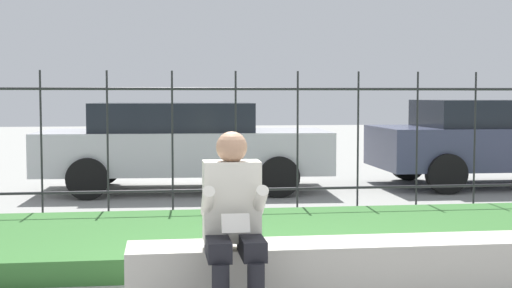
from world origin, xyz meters
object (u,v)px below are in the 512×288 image
(person_seated_reader, at_px, (233,218))
(car_parked_center, at_px, (182,144))
(car_parked_right, at_px, (498,140))
(stone_bench, at_px, (341,276))

(person_seated_reader, distance_m, car_parked_center, 6.52)
(car_parked_right, relative_size, car_parked_center, 0.92)
(stone_bench, xyz_separation_m, car_parked_right, (4.25, 6.20, 0.55))
(stone_bench, bearing_deg, person_seated_reader, -161.61)
(car_parked_center, bearing_deg, stone_bench, -78.69)
(person_seated_reader, xyz_separation_m, car_parked_center, (-0.14, 6.52, 0.05))
(person_seated_reader, relative_size, car_parked_center, 0.28)
(stone_bench, height_order, person_seated_reader, person_seated_reader)
(stone_bench, height_order, car_parked_center, car_parked_center)
(person_seated_reader, height_order, car_parked_right, car_parked_right)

